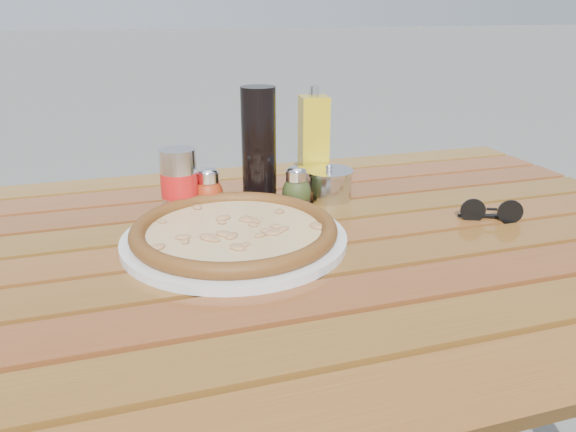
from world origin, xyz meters
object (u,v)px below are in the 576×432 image
object	(u,v)px
table	(292,278)
parmesan_tin	(329,184)
pizza	(234,230)
olive_oil_cruet	(313,142)
pepper_shaker	(209,190)
plate	(235,239)
sunglasses	(491,212)
dark_bottle	(259,145)
soda_can	(179,182)
oregano_shaker	(297,188)

from	to	relation	value
table	parmesan_tin	world-z (taller)	parmesan_tin
table	pizza	bearing A→B (deg)	177.81
olive_oil_cruet	parmesan_tin	world-z (taller)	olive_oil_cruet
pepper_shaker	parmesan_tin	distance (m)	0.24
plate	pepper_shaker	xyz separation A→B (m)	(-0.01, 0.17, 0.03)
pepper_shaker	sunglasses	world-z (taller)	pepper_shaker
olive_oil_cruet	dark_bottle	bearing A→B (deg)	-159.52
soda_can	sunglasses	world-z (taller)	soda_can
pizza	oregano_shaker	size ratio (longest dim) A/B	4.59
plate	dark_bottle	xyz separation A→B (m)	(0.09, 0.20, 0.10)
pizza	sunglasses	xyz separation A→B (m)	(0.46, -0.04, -0.01)
pizza	sunglasses	bearing A→B (deg)	-4.57
olive_oil_cruet	pizza	bearing A→B (deg)	-132.33
pepper_shaker	soda_can	distance (m)	0.06
pepper_shaker	sunglasses	bearing A→B (deg)	-24.10
dark_bottle	parmesan_tin	size ratio (longest dim) A/B	2.10
table	plate	bearing A→B (deg)	177.81
oregano_shaker	plate	bearing A→B (deg)	-138.08
plate	oregano_shaker	bearing A→B (deg)	41.92
oregano_shaker	sunglasses	xyz separation A→B (m)	(0.31, -0.17, -0.02)
dark_bottle	parmesan_tin	xyz separation A→B (m)	(0.13, -0.03, -0.08)
oregano_shaker	sunglasses	bearing A→B (deg)	-28.96
pepper_shaker	olive_oil_cruet	distance (m)	0.25
oregano_shaker	soda_can	world-z (taller)	soda_can
table	olive_oil_cruet	xyz separation A→B (m)	(0.13, 0.25, 0.17)
olive_oil_cruet	sunglasses	size ratio (longest dim) A/B	1.93
pepper_shaker	olive_oil_cruet	xyz separation A→B (m)	(0.23, 0.07, 0.06)
parmesan_tin	plate	bearing A→B (deg)	-144.18
oregano_shaker	soda_can	xyz separation A→B (m)	(-0.21, 0.04, 0.02)
sunglasses	oregano_shaker	bearing A→B (deg)	175.00
oregano_shaker	parmesan_tin	bearing A→B (deg)	20.77
dark_bottle	sunglasses	size ratio (longest dim) A/B	2.02
olive_oil_cruet	sunglasses	distance (m)	0.37
olive_oil_cruet	parmesan_tin	size ratio (longest dim) A/B	2.00
pepper_shaker	dark_bottle	size ratio (longest dim) A/B	0.37
olive_oil_cruet	parmesan_tin	distance (m)	0.10
table	parmesan_tin	bearing A→B (deg)	51.94
parmesan_tin	dark_bottle	bearing A→B (deg)	166.15
plate	pizza	xyz separation A→B (m)	(0.00, -0.00, 0.02)
plate	parmesan_tin	xyz separation A→B (m)	(0.23, 0.16, 0.02)
plate	soda_can	distance (m)	0.19
pizza	pepper_shaker	size ratio (longest dim) A/B	4.59
pepper_shaker	dark_bottle	world-z (taller)	dark_bottle
pizza	soda_can	bearing A→B (deg)	110.50
pepper_shaker	pizza	bearing A→B (deg)	-86.58
sunglasses	olive_oil_cruet	bearing A→B (deg)	154.04
oregano_shaker	pizza	bearing A→B (deg)	-138.08
oregano_shaker	soda_can	size ratio (longest dim) A/B	0.68
soda_can	parmesan_tin	xyz separation A→B (m)	(0.29, -0.01, -0.03)
table	olive_oil_cruet	bearing A→B (deg)	62.90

